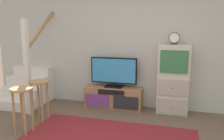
{
  "coord_description": "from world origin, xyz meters",
  "views": [
    {
      "loc": [
        0.91,
        -2.19,
        1.64
      ],
      "look_at": [
        -0.26,
        1.95,
        0.84
      ],
      "focal_mm": 36.59,
      "sensor_mm": 36.0,
      "label": 1
    }
  ],
  "objects_px": {
    "side_cabinet": "(173,80)",
    "desk_clock": "(174,38)",
    "media_console": "(113,97)",
    "bar_stool_far": "(40,91)",
    "television": "(114,72)",
    "bar_stool_near": "(22,100)"
  },
  "relations": [
    {
      "from": "desk_clock",
      "to": "bar_stool_near",
      "type": "relative_size",
      "value": 0.31
    },
    {
      "from": "television",
      "to": "bar_stool_near",
      "type": "height_order",
      "value": "television"
    },
    {
      "from": "desk_clock",
      "to": "bar_stool_far",
      "type": "bearing_deg",
      "value": -156.2
    },
    {
      "from": "media_console",
      "to": "bar_stool_near",
      "type": "distance_m",
      "value": 1.87
    },
    {
      "from": "television",
      "to": "side_cabinet",
      "type": "distance_m",
      "value": 1.18
    },
    {
      "from": "side_cabinet",
      "to": "desk_clock",
      "type": "height_order",
      "value": "desk_clock"
    },
    {
      "from": "media_console",
      "to": "desk_clock",
      "type": "relative_size",
      "value": 5.24
    },
    {
      "from": "media_console",
      "to": "bar_stool_far",
      "type": "bearing_deg",
      "value": -137.35
    },
    {
      "from": "side_cabinet",
      "to": "bar_stool_near",
      "type": "height_order",
      "value": "side_cabinet"
    },
    {
      "from": "media_console",
      "to": "bar_stool_far",
      "type": "height_order",
      "value": "bar_stool_far"
    },
    {
      "from": "media_console",
      "to": "bar_stool_far",
      "type": "relative_size",
      "value": 1.64
    },
    {
      "from": "desk_clock",
      "to": "side_cabinet",
      "type": "bearing_deg",
      "value": 42.52
    },
    {
      "from": "television",
      "to": "desk_clock",
      "type": "bearing_deg",
      "value": -1.42
    },
    {
      "from": "bar_stool_near",
      "to": "media_console",
      "type": "bearing_deg",
      "value": 55.86
    },
    {
      "from": "media_console",
      "to": "side_cabinet",
      "type": "height_order",
      "value": "side_cabinet"
    },
    {
      "from": "media_console",
      "to": "bar_stool_near",
      "type": "bearing_deg",
      "value": -124.14
    },
    {
      "from": "side_cabinet",
      "to": "bar_stool_near",
      "type": "distance_m",
      "value": 2.7
    },
    {
      "from": "television",
      "to": "bar_stool_far",
      "type": "distance_m",
      "value": 1.5
    },
    {
      "from": "media_console",
      "to": "desk_clock",
      "type": "bearing_deg",
      "value": -0.23
    },
    {
      "from": "side_cabinet",
      "to": "bar_stool_near",
      "type": "xyz_separation_m",
      "value": [
        -2.21,
        -1.54,
        -0.12
      ]
    },
    {
      "from": "side_cabinet",
      "to": "desk_clock",
      "type": "xyz_separation_m",
      "value": [
        -0.02,
        -0.01,
        0.78
      ]
    },
    {
      "from": "side_cabinet",
      "to": "bar_stool_near",
      "type": "bearing_deg",
      "value": -145.25
    }
  ]
}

